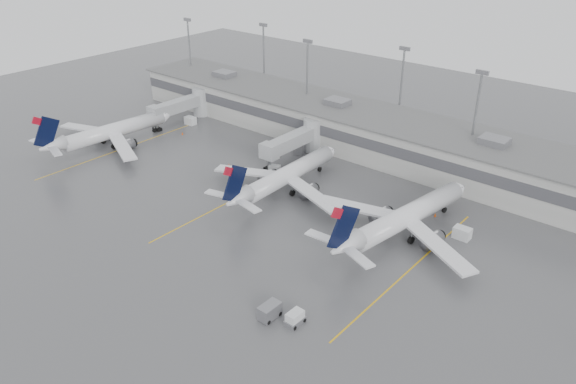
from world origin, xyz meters
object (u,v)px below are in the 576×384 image
Objects in this scene: baggage_tug at (295,319)px; jet_far_left at (109,131)px; jet_mid_left at (285,176)px; jet_mid_right at (403,218)px.

jet_far_left is at bearing 164.83° from baggage_tug.
jet_mid_left is at bearing 132.94° from baggage_tug.
jet_far_left reaches higher than baggage_tug.
jet_far_left is at bearing -164.85° from jet_mid_right.
jet_mid_right reaches higher than jet_mid_left.
baggage_tug is (67.93, -19.51, -2.61)m from jet_far_left.
jet_mid_left is at bearing -171.36° from jet_mid_right.
jet_mid_right is 27.22m from baggage_tug.
jet_mid_right is at bearing -1.34° from jet_mid_left.
jet_mid_left reaches higher than baggage_tug.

